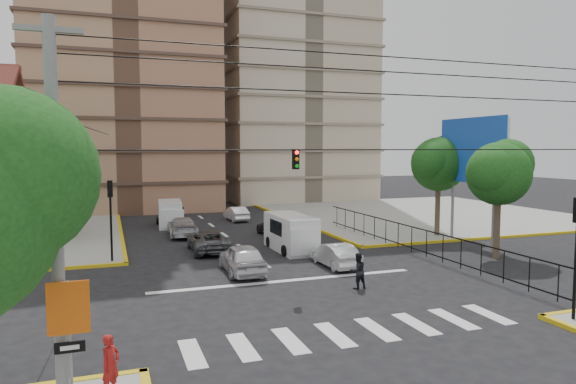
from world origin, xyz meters
name	(u,v)px	position (x,y,z in m)	size (l,w,h in m)	color
ground	(296,287)	(0.00, 0.00, 0.00)	(160.00, 160.00, 0.00)	black
sidewalk_ne	(420,214)	(20.00, 20.00, 0.07)	(26.00, 26.00, 0.15)	gray
crosswalk_stripes	(356,332)	(0.00, -6.00, 0.01)	(12.00, 2.40, 0.01)	silver
stop_line	(287,281)	(0.00, 1.20, 0.01)	(13.00, 0.40, 0.01)	silver
tower_beige	(290,4)	(14.00, 40.00, 24.00)	(17.00, 16.00, 48.00)	#B9AA8C
park_fence	(411,254)	(9.00, 4.50, 0.00)	(0.10, 22.50, 1.66)	black
billboard	(473,153)	(14.45, 6.00, 6.00)	(0.36, 6.20, 8.10)	slate
tree_park_a	(500,171)	(13.08, 2.01, 5.01)	(4.41, 3.60, 6.83)	#473828
tree_park_c	(440,162)	(14.09, 9.01, 5.34)	(4.65, 3.80, 7.25)	#473828
tree_tudor	(43,164)	(-11.90, 16.01, 5.22)	(5.39, 4.40, 7.43)	#473828
traffic_light_nw	(111,207)	(-7.80, 7.80, 3.11)	(0.28, 0.22, 4.40)	black
traffic_light_hanging	(313,158)	(0.00, -2.04, 5.90)	(18.00, 9.12, 0.92)	black
utility_pole_sw	(56,217)	(-9.00, -9.00, 4.77)	(1.40, 0.28, 9.00)	slate
district_sign	(69,321)	(-8.80, -9.24, 2.45)	(0.90, 0.12, 3.20)	slate
van_right_lane	(292,234)	(2.62, 7.70, 1.07)	(2.06, 4.91, 2.19)	silver
van_left_lane	(170,214)	(-3.24, 20.23, 0.98)	(2.15, 4.64, 2.03)	silver
car_silver_front_left	(242,258)	(-1.62, 3.38, 0.76)	(1.78, 4.43, 1.51)	silver
car_white_front_right	(335,255)	(3.39, 3.15, 0.64)	(1.35, 3.87, 1.28)	silver
car_grey_mid_left	(208,241)	(-2.23, 9.27, 0.66)	(2.19, 4.75, 1.32)	#5B5E63
car_silver_rear_left	(182,226)	(-2.96, 15.38, 0.69)	(1.94, 4.78, 1.39)	#BBBBC0
car_darkgrey_mid_right	(274,227)	(3.29, 13.40, 0.66)	(1.55, 3.86, 1.31)	#272729
car_white_rear_right	(236,214)	(2.52, 21.77, 0.62)	(1.31, 3.75, 1.24)	white
pedestrian_sw_corner	(110,365)	(-7.96, -8.33, 0.93)	(0.57, 0.37, 1.56)	#A41A19
pedestrian_crosswalk	(358,271)	(2.55, -1.14, 0.81)	(0.79, 0.62, 1.63)	black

